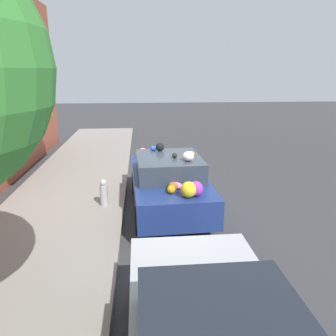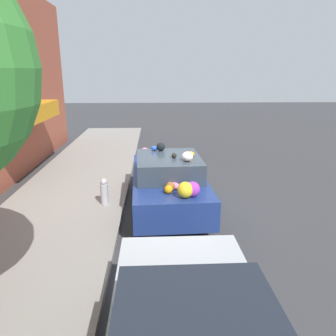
# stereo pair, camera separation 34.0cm
# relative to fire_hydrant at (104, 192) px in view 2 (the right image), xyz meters

# --- Properties ---
(ground_plane) EXTENTS (60.00, 60.00, 0.00)m
(ground_plane) POSITION_rel_fire_hydrant_xyz_m (-0.05, -1.60, -0.48)
(ground_plane) COLOR #38383A
(sidewalk_curb) EXTENTS (24.00, 3.20, 0.14)m
(sidewalk_curb) POSITION_rel_fire_hydrant_xyz_m (-0.05, 1.10, -0.41)
(sidewalk_curb) COLOR gray
(sidewalk_curb) RESTS_ON ground
(fire_hydrant) EXTENTS (0.20, 0.20, 0.70)m
(fire_hydrant) POSITION_rel_fire_hydrant_xyz_m (0.00, 0.00, 0.00)
(fire_hydrant) COLOR #B2B2B7
(fire_hydrant) RESTS_ON sidewalk_curb
(art_car) EXTENTS (4.10, 1.95, 1.68)m
(art_car) POSITION_rel_fire_hydrant_xyz_m (-0.09, -1.65, 0.28)
(art_car) COLOR navy
(art_car) RESTS_ON ground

